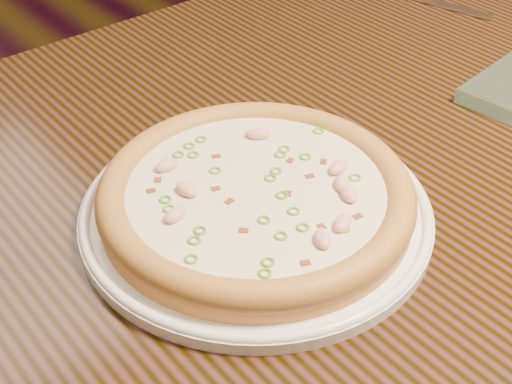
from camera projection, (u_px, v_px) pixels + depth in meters
hero_table at (310, 219)px, 0.82m from camera, size 1.20×0.80×0.75m
plate at (256, 210)px, 0.66m from camera, size 0.33×0.33×0.02m
pizza at (256, 195)px, 0.65m from camera, size 0.29×0.29×0.03m
fork at (439, 3)px, 1.04m from camera, size 0.06×0.17×0.00m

